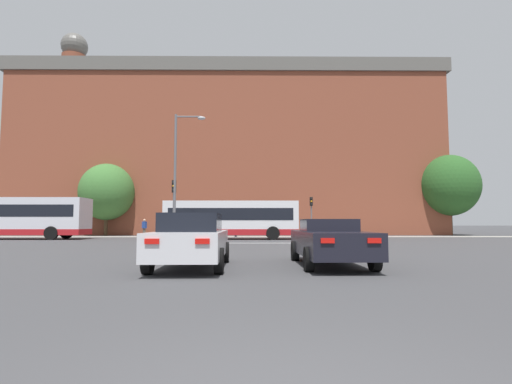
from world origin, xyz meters
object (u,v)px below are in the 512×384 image
object	(u,v)px
traffic_light_far_right	(311,210)
pedestrian_walking_east	(144,226)
bus_crossing_lead	(231,219)
car_saloon_left	(192,240)
car_roadster_right	(329,241)
traffic_light_near_left	(174,200)
bus_crossing_trailing	(17,217)
street_lamp_junction	(180,165)
pedestrian_waiting	(236,226)

from	to	relation	value
traffic_light_far_right	pedestrian_walking_east	xyz separation A→B (m)	(-15.21, 0.41, -1.51)
pedestrian_walking_east	bus_crossing_lead	bearing A→B (deg)	-10.88
car_saloon_left	bus_crossing_lead	world-z (taller)	bus_crossing_lead
car_roadster_right	bus_crossing_lead	world-z (taller)	bus_crossing_lead
traffic_light_near_left	car_roadster_right	bearing A→B (deg)	-62.32
bus_crossing_trailing	traffic_light_near_left	bearing A→B (deg)	-111.33
bus_crossing_lead	street_lamp_junction	xyz separation A→B (m)	(-3.05, -5.38, 3.39)
bus_crossing_lead	street_lamp_junction	size ratio (longest dim) A/B	1.22
car_saloon_left	pedestrian_waiting	size ratio (longest dim) A/B	2.76
car_saloon_left	traffic_light_near_left	world-z (taller)	traffic_light_near_left
car_roadster_right	traffic_light_far_right	bearing A→B (deg)	82.22
traffic_light_far_right	bus_crossing_lead	bearing A→B (deg)	-142.28
car_saloon_left	bus_crossing_lead	xyz separation A→B (m)	(0.08, 19.57, 0.78)
car_saloon_left	street_lamp_junction	size ratio (longest dim) A/B	0.57
car_roadster_right	pedestrian_walking_east	distance (m)	27.61
car_saloon_left	bus_crossing_trailing	bearing A→B (deg)	129.04
pedestrian_waiting	traffic_light_near_left	bearing A→B (deg)	137.26
car_roadster_right	traffic_light_near_left	world-z (taller)	traffic_light_near_left
pedestrian_walking_east	car_roadster_right	bearing A→B (deg)	-39.75
car_roadster_right	pedestrian_walking_east	world-z (taller)	pedestrian_walking_east
bus_crossing_trailing	street_lamp_junction	xyz separation A→B (m)	(13.47, -5.48, 3.25)
street_lamp_junction	pedestrian_walking_east	bearing A→B (deg)	114.93
bus_crossing_lead	car_saloon_left	bearing A→B (deg)	179.76
bus_crossing_lead	pedestrian_walking_east	xyz separation A→B (m)	(-8.25, 5.79, -0.61)
car_saloon_left	traffic_light_far_right	bearing A→B (deg)	73.39
bus_crossing_trailing	pedestrian_waiting	distance (m)	17.36
bus_crossing_lead	bus_crossing_trailing	size ratio (longest dim) A/B	0.95
street_lamp_junction	car_saloon_left	bearing A→B (deg)	-78.17
bus_crossing_trailing	pedestrian_walking_east	size ratio (longest dim) A/B	6.58
street_lamp_junction	pedestrian_waiting	distance (m)	11.54
car_roadster_right	street_lamp_junction	size ratio (longest dim) A/B	0.60
car_roadster_right	pedestrian_waiting	distance (m)	24.30
bus_crossing_trailing	car_saloon_left	bearing A→B (deg)	-140.11
bus_crossing_lead	traffic_light_near_left	distance (m)	6.19
car_roadster_right	traffic_light_far_right	distance (m)	24.65
car_saloon_left	pedestrian_walking_east	xyz separation A→B (m)	(-8.17, 25.37, 0.17)
car_saloon_left	bus_crossing_trailing	world-z (taller)	bus_crossing_trailing
car_roadster_right	traffic_light_near_left	bearing A→B (deg)	117.13
pedestrian_waiting	pedestrian_walking_east	distance (m)	8.40
car_saloon_left	traffic_light_far_right	xyz separation A→B (m)	(7.05, 24.96, 1.68)
car_saloon_left	pedestrian_waiting	xyz separation A→B (m)	(0.19, 24.57, 0.24)
car_roadster_right	traffic_light_near_left	size ratio (longest dim) A/B	1.23
bus_crossing_trailing	traffic_light_near_left	distance (m)	14.04
car_roadster_right	bus_crossing_lead	xyz separation A→B (m)	(-3.87, 19.01, 0.85)
traffic_light_near_left	bus_crossing_trailing	bearing A→B (deg)	158.67
traffic_light_near_left	traffic_light_far_right	distance (m)	14.73
bus_crossing_lead	pedestrian_walking_east	size ratio (longest dim) A/B	6.25
car_saloon_left	pedestrian_waiting	distance (m)	24.57
traffic_light_far_right	street_lamp_junction	size ratio (longest dim) A/B	0.44
street_lamp_junction	traffic_light_near_left	bearing A→B (deg)	137.95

